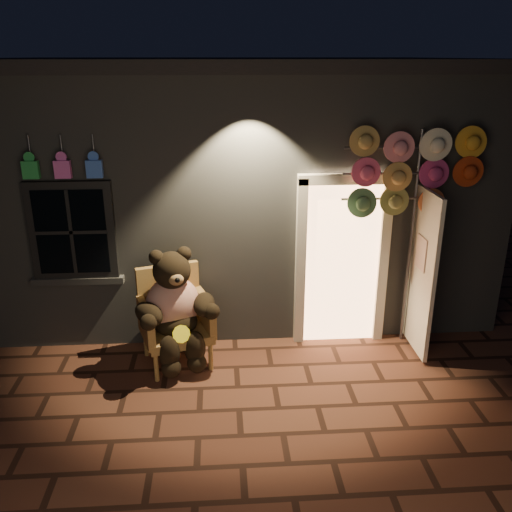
{
  "coord_description": "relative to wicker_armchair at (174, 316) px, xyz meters",
  "views": [
    {
      "loc": [
        -0.15,
        -4.77,
        3.5
      ],
      "look_at": [
        0.25,
        1.0,
        1.35
      ],
      "focal_mm": 38.0,
      "sensor_mm": 36.0,
      "label": 1
    }
  ],
  "objects": [
    {
      "name": "hat_rack",
      "position": [
        2.78,
        0.19,
        1.63
      ],
      "size": [
        1.59,
        0.22,
        2.73
      ],
      "color": "#59595E",
      "rests_on": "ground"
    },
    {
      "name": "teddy_bear",
      "position": [
        0.03,
        -0.14,
        0.18
      ],
      "size": [
        0.97,
        0.9,
        1.41
      ],
      "rotation": [
        0.0,
        0.0,
        0.31
      ],
      "color": "red",
      "rests_on": "ground"
    },
    {
      "name": "shop_building",
      "position": [
        0.73,
        2.9,
        1.16
      ],
      "size": [
        7.3,
        5.95,
        3.51
      ],
      "color": "slate",
      "rests_on": "ground"
    },
    {
      "name": "wicker_armchair",
      "position": [
        0.0,
        0.0,
        0.0
      ],
      "size": [
        0.96,
        0.91,
        1.15
      ],
      "rotation": [
        0.0,
        0.0,
        0.31
      ],
      "color": "#B48E45",
      "rests_on": "ground"
    },
    {
      "name": "ground",
      "position": [
        0.73,
        -1.08,
        -0.57
      ],
      "size": [
        60.0,
        60.0,
        0.0
      ],
      "primitive_type": "plane",
      "color": "brown",
      "rests_on": "ground"
    }
  ]
}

